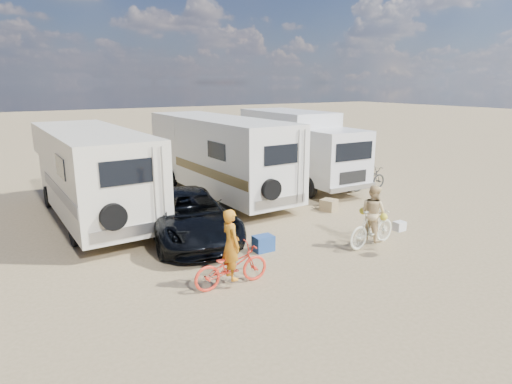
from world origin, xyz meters
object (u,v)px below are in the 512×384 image
rv_left (92,175)px  rider_man (231,252)px  rv_main (220,157)px  dark_suv (188,215)px  rider_woman (373,219)px  bike_parked (368,179)px  crate (329,205)px  bike_woman (372,228)px  bike_man (231,266)px  box_truck (301,149)px  cooler (263,243)px

rv_left → rider_man: rv_left is taller
rv_main → dark_suv: rv_main is taller
dark_suv → rider_man: size_ratio=3.08×
rider_woman → dark_suv: bearing=45.9°
bike_parked → crate: 3.71m
bike_woman → bike_man: bearing=86.6°
box_truck → bike_woman: (-2.84, -6.97, -1.06)m
bike_woman → rider_woman: (0.00, 0.00, 0.25)m
rv_left → box_truck: (8.71, 0.37, 0.12)m
bike_woman → rider_woman: bearing=-0.0°
dark_suv → bike_man: dark_suv is taller
rv_main → crate: rv_main is taller
box_truck → bike_man: size_ratio=3.81×
bike_man → bike_woman: bearing=-86.1°
crate → rider_woman: bearing=-111.5°
dark_suv → rider_woman: (4.00, -3.28, 0.10)m
rv_left → bike_man: size_ratio=4.40×
bike_woman → cooler: bike_woman is taller
rv_left → dark_suv: rv_left is taller
bike_man → rv_main: bearing=-22.9°
rv_left → dark_suv: (1.87, -3.31, -0.78)m
box_truck → dark_suv: size_ratio=1.37×
bike_parked → crate: (-3.39, -1.46, -0.28)m
rider_woman → crate: (1.28, 3.25, -0.57)m
bike_woman → crate: 3.51m
rv_left → rider_woman: (5.88, -6.59, -0.69)m
bike_woman → crate: bearing=-26.4°
rv_left → bike_man: (1.45, -6.70, -1.00)m
cooler → rv_main: bearing=75.0°
box_truck → bike_man: (-7.27, -7.08, -1.12)m
bike_man → rider_man: bearing=0.0°
rv_left → bike_woman: bearing=-49.5°
box_truck → rv_left: bearing=-176.0°
rv_main → bike_man: rv_main is taller
box_truck → rider_man: (-7.27, -7.08, -0.79)m
rv_left → box_truck: bearing=1.3°
rv_main → crate: size_ratio=16.41×
bike_man → crate: (5.71, 3.36, -0.26)m
cooler → crate: (4.00, 1.99, -0.01)m
rv_main → cooler: (-1.75, -5.93, -1.32)m
box_truck → rider_man: box_truck is taller
dark_suv → bike_woman: dark_suv is taller
rv_left → bike_parked: rv_left is taller
box_truck → dark_suv: (-6.84, -3.69, -0.91)m
rider_man → cooler: (1.71, 1.36, -0.58)m
rider_woman → cooler: bearing=60.4°
bike_man → bike_woman: size_ratio=1.00×
dark_suv → crate: 5.31m
dark_suv → rider_man: 3.42m
rv_main → rider_man: size_ratio=5.15×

